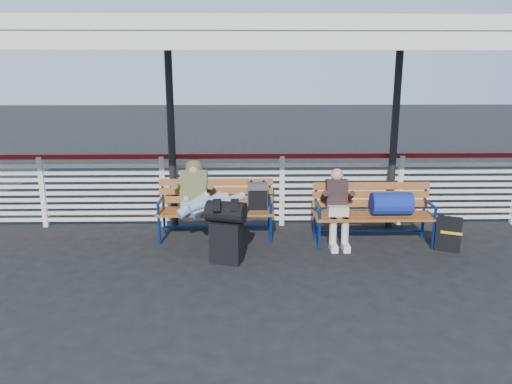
{
  "coord_description": "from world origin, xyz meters",
  "views": [
    {
      "loc": [
        -0.61,
        -6.25,
        2.63
      ],
      "look_at": [
        -0.46,
        1.0,
        0.81
      ],
      "focal_mm": 35.0,
      "sensor_mm": 36.0,
      "label": 1
    }
  ],
  "objects_px": {
    "suitcase_side": "(448,234)",
    "bench_left": "(227,202)",
    "luggage_stack": "(226,229)",
    "traveler_man": "(204,199)",
    "companion_person": "(337,206)",
    "bench_right": "(382,206)"
  },
  "relations": [
    {
      "from": "bench_left",
      "to": "bench_right",
      "type": "distance_m",
      "value": 2.38
    },
    {
      "from": "luggage_stack",
      "to": "traveler_man",
      "type": "xyz_separation_m",
      "value": [
        -0.35,
        0.69,
        0.25
      ]
    },
    {
      "from": "traveler_man",
      "to": "bench_right",
      "type": "bearing_deg",
      "value": 0.51
    },
    {
      "from": "companion_person",
      "to": "suitcase_side",
      "type": "height_order",
      "value": "companion_person"
    },
    {
      "from": "traveler_man",
      "to": "luggage_stack",
      "type": "bearing_deg",
      "value": -63.3
    },
    {
      "from": "traveler_man",
      "to": "suitcase_side",
      "type": "distance_m",
      "value": 3.64
    },
    {
      "from": "bench_left",
      "to": "traveler_man",
      "type": "xyz_separation_m",
      "value": [
        -0.32,
        -0.35,
        0.14
      ]
    },
    {
      "from": "luggage_stack",
      "to": "traveler_man",
      "type": "relative_size",
      "value": 0.53
    },
    {
      "from": "traveler_man",
      "to": "companion_person",
      "type": "distance_m",
      "value": 2.0
    },
    {
      "from": "luggage_stack",
      "to": "traveler_man",
      "type": "height_order",
      "value": "traveler_man"
    },
    {
      "from": "bench_right",
      "to": "bench_left",
      "type": "bearing_deg",
      "value": 172.14
    },
    {
      "from": "companion_person",
      "to": "traveler_man",
      "type": "bearing_deg",
      "value": -179.47
    },
    {
      "from": "bench_left",
      "to": "bench_right",
      "type": "bearing_deg",
      "value": -7.86
    },
    {
      "from": "bench_right",
      "to": "suitcase_side",
      "type": "height_order",
      "value": "bench_right"
    },
    {
      "from": "suitcase_side",
      "to": "bench_right",
      "type": "bearing_deg",
      "value": -173.77
    },
    {
      "from": "luggage_stack",
      "to": "suitcase_side",
      "type": "xyz_separation_m",
      "value": [
        3.25,
        0.41,
        -0.23
      ]
    },
    {
      "from": "suitcase_side",
      "to": "bench_left",
      "type": "bearing_deg",
      "value": -166.39
    },
    {
      "from": "luggage_stack",
      "to": "suitcase_side",
      "type": "relative_size",
      "value": 1.77
    },
    {
      "from": "luggage_stack",
      "to": "traveler_man",
      "type": "distance_m",
      "value": 0.81
    },
    {
      "from": "bench_left",
      "to": "bench_right",
      "type": "height_order",
      "value": "same"
    },
    {
      "from": "luggage_stack",
      "to": "bench_left",
      "type": "distance_m",
      "value": 1.04
    },
    {
      "from": "traveler_man",
      "to": "companion_person",
      "type": "height_order",
      "value": "traveler_man"
    }
  ]
}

